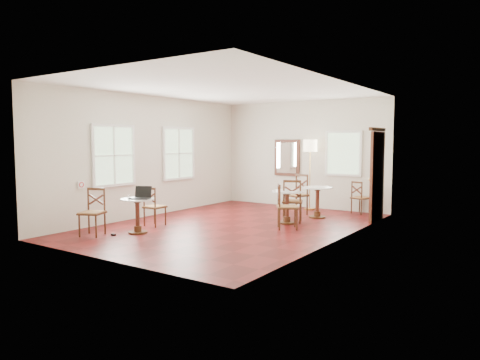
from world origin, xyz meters
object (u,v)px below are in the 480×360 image
at_px(cafe_table_mid, 287,203).
at_px(chair_near_a, 154,206).
at_px(chair_mid_b, 286,206).
at_px(cafe_table_near, 137,212).
at_px(chair_back_b, 297,195).
at_px(power_adapter, 113,235).
at_px(floor_lamp, 310,150).
at_px(water_glass, 129,197).
at_px(navy_mug, 142,196).
at_px(laptop, 142,196).
at_px(chair_near_b, 93,212).
at_px(chair_mid_a, 292,201).
at_px(chair_back_a, 360,198).
at_px(cafe_table_back, 317,199).
at_px(mouse, 130,198).

bearing_deg(cafe_table_mid, chair_near_a, -140.18).
bearing_deg(chair_mid_b, cafe_table_near, 99.61).
relative_size(cafe_table_near, chair_near_a, 0.82).
relative_size(chair_back_b, power_adapter, 10.97).
relative_size(floor_lamp, water_glass, 21.50).
height_order(cafe_table_mid, navy_mug, navy_mug).
bearing_deg(water_glass, chair_near_a, 106.84).
xyz_separation_m(chair_near_a, water_glass, (0.30, -0.98, 0.33)).
bearing_deg(laptop, floor_lamp, 48.56).
height_order(chair_near_a, chair_mid_b, chair_mid_b).
distance_m(chair_mid_b, floor_lamp, 3.11).
distance_m(cafe_table_near, chair_near_a, 0.83).
relative_size(cafe_table_mid, floor_lamp, 0.39).
relative_size(floor_lamp, power_adapter, 20.37).
bearing_deg(chair_back_b, chair_near_b, -98.81).
xyz_separation_m(chair_near_a, chair_back_b, (1.92, 3.17, 0.08)).
xyz_separation_m(chair_back_b, floor_lamp, (-0.11, 0.98, 1.11)).
relative_size(floor_lamp, navy_mug, 18.63).
bearing_deg(chair_mid_a, chair_mid_b, 84.57).
distance_m(chair_mid_b, laptop, 3.03).
relative_size(cafe_table_mid, chair_back_a, 0.88).
bearing_deg(cafe_table_back, cafe_table_mid, -102.90).
distance_m(chair_near_a, power_adapter, 1.28).
distance_m(floor_lamp, navy_mug, 5.07).
height_order(cafe_table_near, chair_mid_a, chair_mid_a).
bearing_deg(cafe_table_mid, water_glass, -124.63).
distance_m(cafe_table_near, power_adapter, 0.65).
xyz_separation_m(cafe_table_back, chair_back_b, (-0.63, 0.15, 0.05)).
xyz_separation_m(floor_lamp, water_glass, (-1.51, -5.13, -0.87)).
bearing_deg(power_adapter, chair_mid_b, 45.60).
bearing_deg(cafe_table_back, navy_mug, -122.32).
height_order(cafe_table_near, water_glass, water_glass).
bearing_deg(water_glass, floor_lamp, 73.61).
bearing_deg(chair_near_a, water_glass, 104.78).
distance_m(cafe_table_back, power_adapter, 4.92).
xyz_separation_m(cafe_table_mid, floor_lamp, (-0.50, 2.23, 1.17)).
relative_size(chair_near_a, mouse, 8.71).
distance_m(floor_lamp, power_adapter, 5.85).
relative_size(cafe_table_back, chair_back_a, 0.90).
distance_m(cafe_table_mid, chair_near_a, 2.99).
relative_size(chair_back_b, water_glass, 11.57).
bearing_deg(power_adapter, floor_lamp, 72.02).
height_order(chair_near_b, chair_mid_a, chair_mid_a).
relative_size(chair_near_b, chair_back_a, 1.11).
distance_m(cafe_table_back, chair_mid_a, 0.91).
bearing_deg(cafe_table_back, chair_near_b, -122.58).
relative_size(cafe_table_mid, chair_mid_b, 0.77).
height_order(mouse, navy_mug, navy_mug).
bearing_deg(chair_back_a, navy_mug, 78.43).
bearing_deg(floor_lamp, chair_mid_a, -75.55).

